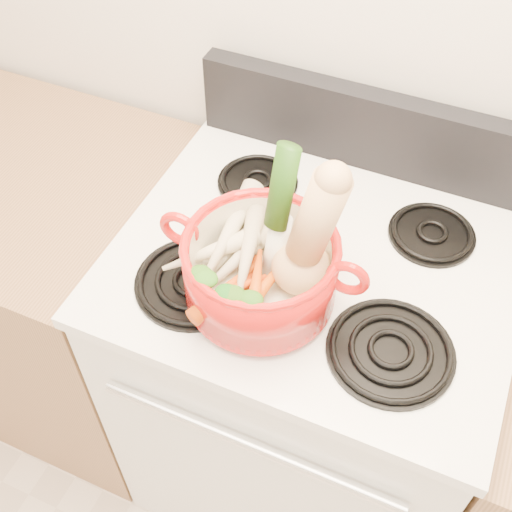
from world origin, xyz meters
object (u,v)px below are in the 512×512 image
at_px(dutch_oven, 261,270).
at_px(leek, 277,217).
at_px(stove_body, 304,381).
at_px(squash, 316,237).

height_order(dutch_oven, leek, leek).
distance_m(stove_body, leek, 0.68).
bearing_deg(dutch_oven, squash, 14.80).
xyz_separation_m(stove_body, leek, (-0.05, -0.10, 0.68)).
relative_size(dutch_oven, squash, 1.00).
bearing_deg(dutch_oven, leek, 69.62).
xyz_separation_m(stove_body, squash, (0.02, -0.12, 0.67)).
bearing_deg(leek, stove_body, 75.79).
distance_m(stove_body, squash, 0.68).
bearing_deg(squash, dutch_oven, -172.85).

